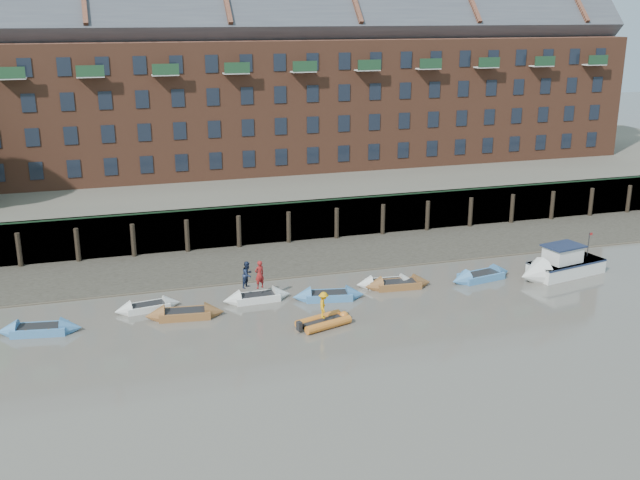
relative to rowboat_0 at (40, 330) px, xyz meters
name	(u,v)px	position (x,y,z in m)	size (l,w,h in m)	color
ground	(357,366)	(16.09, -9.15, -0.24)	(220.00, 220.00, 0.00)	#615B53
foreshore	(276,260)	(16.09, 8.85, -0.24)	(110.00, 8.00, 0.50)	#3D382F
mud_band	(287,275)	(16.09, 5.45, -0.24)	(110.00, 1.60, 0.10)	#4C4336
river_wall	(262,224)	(16.09, 13.23, 1.35)	(110.00, 1.23, 3.30)	#2D2A26
bank_terrace	(231,187)	(16.09, 26.85, 1.36)	(110.00, 28.00, 3.20)	#5E594D
apartment_terrace	(225,66)	(16.09, 27.85, 12.58)	(80.60, 15.56, 20.98)	brown
rowboat_0	(40,330)	(0.00, 0.00, 0.00)	(4.88, 2.08, 1.37)	teal
rowboat_1	(148,307)	(6.23, 1.76, -0.03)	(4.21, 1.74, 1.19)	silver
rowboat_2	(185,314)	(8.29, -0.11, 0.00)	(4.87, 1.92, 1.38)	brown
rowboat_3	(257,297)	(13.04, 1.33, -0.02)	(4.46, 1.41, 1.28)	silver
rowboat_4	(329,296)	(17.51, 0.24, 0.00)	(4.80, 2.14, 1.34)	teal
rowboat_5	(386,283)	(21.97, 1.42, -0.03)	(4.26, 1.64, 1.21)	silver
rowboat_6	(398,284)	(22.58, 0.86, -0.01)	(4.69, 1.71, 1.33)	brown
rowboat_7	(481,276)	(28.67, 0.67, 0.01)	(5.00, 2.26, 1.40)	teal
rib_tender	(325,321)	(16.07, -3.65, 0.01)	(3.43, 2.43, 0.58)	#C96D22
motor_launch	(554,267)	(33.79, -0.31, 0.48)	(7.18, 3.58, 2.83)	silver
person_rower_a	(259,274)	(13.24, 1.27, 1.54)	(0.67, 0.44, 1.84)	maroon
person_rower_b	(248,275)	(12.53, 1.60, 1.49)	(0.85, 0.66, 1.75)	#19233F
person_rib_crew	(324,305)	(15.94, -3.76, 1.10)	(1.03, 0.59, 1.60)	orange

